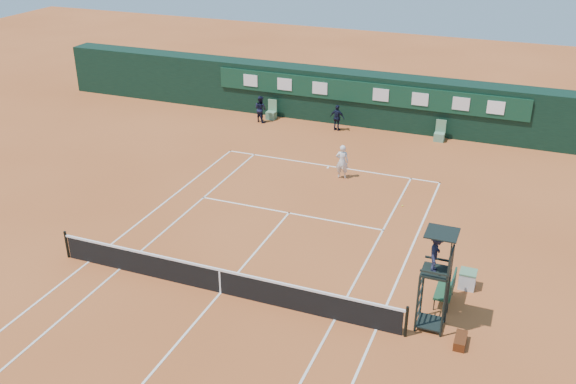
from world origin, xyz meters
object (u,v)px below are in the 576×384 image
object	(u,v)px
player_bench	(448,288)
player	(342,162)
tennis_net	(220,280)
cooler	(467,279)
umpire_chair	(437,260)

from	to	relation	value
player_bench	player	bearing A→B (deg)	126.56
tennis_net	cooler	bearing A→B (deg)	23.89
cooler	player	xyz separation A→B (m)	(-6.82, 7.31, 0.51)
tennis_net	player_bench	bearing A→B (deg)	17.17
umpire_chair	cooler	distance (m)	3.52
player	tennis_net	bearing A→B (deg)	73.13
player	umpire_chair	bearing A→B (deg)	109.46
tennis_net	player	bearing A→B (deg)	84.72
tennis_net	player_bench	size ratio (longest dim) A/B	10.75
player_bench	cooler	world-z (taller)	player_bench
umpire_chair	cooler	bearing A→B (deg)	73.32
player_bench	umpire_chair	bearing A→B (deg)	-101.35
cooler	player	distance (m)	10.01
cooler	player	world-z (taller)	player
umpire_chair	player_bench	world-z (taller)	umpire_chair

